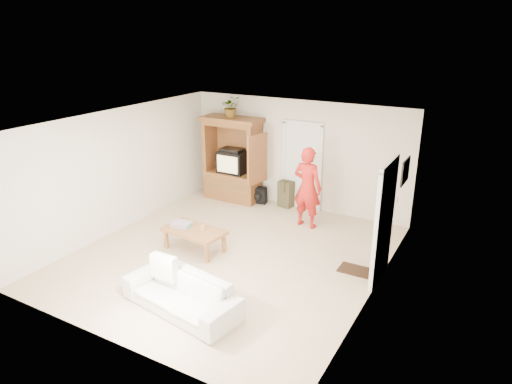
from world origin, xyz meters
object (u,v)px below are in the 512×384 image
armoire (233,165)px  man (307,187)px  sofa (181,293)px  coffee_table (194,232)px

armoire → man: size_ratio=1.17×
armoire → man: 2.39m
sofa → coffee_table: (-1.03, 1.73, 0.11)m
armoire → man: (2.29, -0.66, -0.01)m
armoire → sofa: size_ratio=1.07×
armoire → man: bearing=-16.1°
sofa → coffee_table: sofa is taller
man → sofa: size_ratio=0.92×
sofa → man: bearing=93.2°
man → coffee_table: (-1.44, -2.17, -0.50)m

